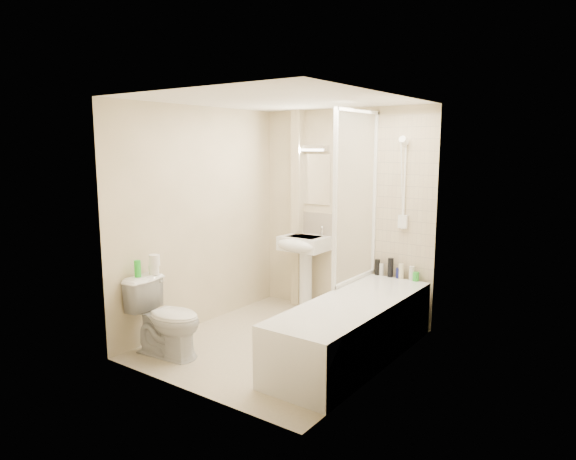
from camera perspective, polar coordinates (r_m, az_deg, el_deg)
The scene contains 26 objects.
floor at distance 5.31m, azimuth -0.78°, elevation -12.53°, with size 2.50×2.50×0.00m, color beige.
wall_back at distance 6.03m, azimuth 6.25°, elevation 1.87°, with size 2.20×0.02×2.40m, color beige.
wall_left at distance 5.70m, azimuth -9.75°, elevation 1.36°, with size 0.02×2.50×2.40m, color beige.
wall_right at distance 4.44m, azimuth 10.70°, elevation -0.92°, with size 0.02×2.50×2.40m, color beige.
ceiling at distance 4.95m, azimuth -0.85°, elevation 14.23°, with size 2.20×2.50×0.02m, color white.
tile_back at distance 5.67m, azimuth 12.86°, elevation 3.50°, with size 0.70×0.01×1.75m, color beige.
tile_right at distance 4.51m, azimuth 11.28°, elevation 2.12°, with size 0.01×2.10×1.75m, color beige.
pipe_boxing at distance 6.31m, azimuth 1.06°, elevation 2.24°, with size 0.12×0.12×2.40m, color beige.
splashback at distance 6.26m, azimuth 2.82°, elevation 0.61°, with size 0.60×0.01×0.30m, color beige.
mirror at distance 6.20m, azimuth 2.85°, elevation 5.64°, with size 0.46×0.01×0.60m, color white.
strip_light at distance 6.17m, azimuth 2.76°, elevation 9.06°, with size 0.42×0.07×0.07m, color silver.
bathtub at distance 4.92m, azimuth 7.21°, elevation -10.79°, with size 0.70×2.10×0.55m.
shower_screen at distance 5.42m, azimuth 7.64°, elevation 3.66°, with size 0.04×0.92×1.80m.
shower_fixture at distance 5.62m, azimuth 12.71°, elevation 4.70°, with size 0.10×0.16×0.99m.
pedestal_sink at distance 6.13m, azimuth 1.65°, elevation -2.43°, with size 0.54×0.49×1.04m.
bottle_black_a at distance 5.83m, azimuth 9.90°, elevation -4.08°, with size 0.06×0.06×0.18m, color black.
bottle_white_a at distance 5.82m, azimuth 10.36°, elevation -4.35°, with size 0.05×0.05×0.13m, color silver.
bottle_black_b at distance 5.76m, azimuth 11.32°, elevation -4.11°, with size 0.06×0.06×0.21m, color black.
bottle_blue at distance 5.74m, azimuth 12.18°, elevation -4.70°, with size 0.06×0.06×0.11m, color navy.
bottle_cream at distance 5.72m, azimuth 12.46°, elevation -4.49°, with size 0.06×0.06×0.16m, color beige.
bottle_white_b at distance 5.68m, azimuth 13.57°, elevation -4.70°, with size 0.05×0.05×0.15m, color silver.
bottle_green at distance 5.67m, azimuth 14.01°, elevation -5.04°, with size 0.07×0.07×0.10m, color green.
toilet at distance 5.06m, azimuth -13.34°, elevation -9.44°, with size 0.77×0.49×0.74m, color white.
toilet_roll_lower at distance 5.18m, azimuth -14.69°, elevation -4.26°, with size 0.10×0.10×0.09m, color white.
toilet_roll_upper at distance 5.13m, azimuth -14.62°, elevation -3.26°, with size 0.11×0.11×0.11m, color white.
green_bottle at distance 5.09m, azimuth -16.37°, elevation -4.15°, with size 0.06×0.06×0.16m, color green.
Camera 1 is at (2.93, -3.97, 1.98)m, focal length 32.00 mm.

